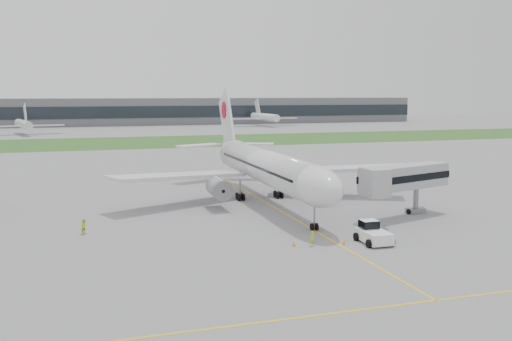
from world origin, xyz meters
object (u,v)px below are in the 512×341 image
object	(u,v)px
airliner	(264,165)
jet_bridge	(401,178)
ground_crew_near	(312,238)
pushback_tug	(373,233)

from	to	relation	value
airliner	jet_bridge	bearing A→B (deg)	-50.19
airliner	ground_crew_near	size ratio (longest dim) A/B	31.20
jet_bridge	ground_crew_near	size ratio (longest dim) A/B	8.81
jet_bridge	pushback_tug	bearing A→B (deg)	-150.85
jet_bridge	ground_crew_near	bearing A→B (deg)	-167.37
airliner	pushback_tug	size ratio (longest dim) A/B	11.44
pushback_tug	ground_crew_near	size ratio (longest dim) A/B	2.73
airliner	ground_crew_near	world-z (taller)	airliner
pushback_tug	ground_crew_near	world-z (taller)	pushback_tug
jet_bridge	ground_crew_near	xyz separation A→B (m)	(-16.97, -9.86, -4.51)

